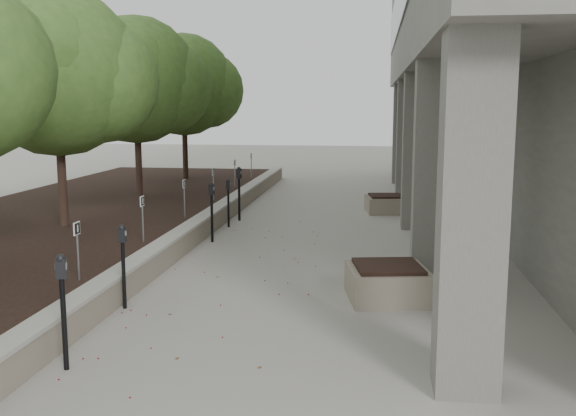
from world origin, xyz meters
The scene contains 20 objects.
ground centered at (0.00, 0.00, 0.00)m, with size 90.00×90.00×0.00m, color #A5A098.
retaining_wall centered at (-1.82, 9.00, 0.25)m, with size 0.39×26.00×0.50m, color gray, non-canonical shape.
planting_bed centered at (-5.50, 9.00, 0.20)m, with size 7.00×26.00×0.40m, color black.
crabapple_tree_3 centered at (-4.80, 8.00, 3.12)m, with size 4.60×4.00×5.44m, color #3B6325, non-canonical shape.
crabapple_tree_4 centered at (-4.80, 13.00, 3.12)m, with size 4.60×4.00×5.44m, color #3B6325, non-canonical shape.
crabapple_tree_5 centered at (-4.80, 18.00, 3.12)m, with size 4.60×4.00×5.44m, color #3B6325, non-canonical shape.
parking_sign_3 centered at (-2.35, 3.50, 0.88)m, with size 0.04×0.22×0.96m, color black, non-canonical shape.
parking_sign_4 centered at (-2.35, 6.50, 0.88)m, with size 0.04×0.22×0.96m, color black, non-canonical shape.
parking_sign_5 centered at (-2.35, 9.50, 0.88)m, with size 0.04×0.22×0.96m, color black, non-canonical shape.
parking_sign_6 centered at (-2.35, 12.50, 0.88)m, with size 0.04×0.22×0.96m, color black, non-canonical shape.
parking_sign_7 centered at (-2.35, 15.50, 0.88)m, with size 0.04×0.22×0.96m, color black, non-canonical shape.
parking_sign_8 centered at (-2.35, 18.50, 0.88)m, with size 0.04×0.22×0.96m, color black, non-canonical shape.
parking_meter_1 centered at (-1.35, 0.94, 0.73)m, with size 0.14×0.10×1.45m, color black, non-canonical shape.
parking_meter_2 centered at (-1.55, 3.38, 0.68)m, with size 0.13×0.10×1.36m, color black, non-canonical shape.
parking_meter_3 centered at (-1.41, 8.53, 0.71)m, with size 0.14×0.10×1.42m, color black, non-canonical shape.
parking_meter_4 centered at (-1.36, 11.44, 0.75)m, with size 0.15×0.11×1.50m, color black, non-canonical shape.
parking_meter_5 centered at (-1.44, 10.44, 0.64)m, with size 0.13×0.09×1.28m, color black, non-canonical shape.
planter_front centered at (2.59, 4.43, 0.30)m, with size 1.27×1.27×0.59m, color gray, non-canonical shape.
planter_back centered at (2.70, 13.37, 0.27)m, with size 1.15×1.15×0.53m, color gray, non-canonical shape.
berry_scatter centered at (-0.10, 5.00, 0.01)m, with size 3.30×14.10×0.02m, color #980B0B, non-canonical shape.
Camera 1 is at (2.34, -6.29, 3.21)m, focal length 41.14 mm.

